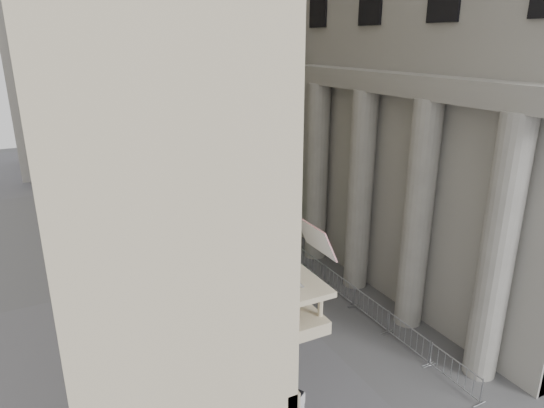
{
  "coord_description": "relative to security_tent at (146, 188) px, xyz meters",
  "views": [
    {
      "loc": [
        -9.94,
        -4.33,
        12.17
      ],
      "look_at": [
        0.29,
        15.81,
        4.5
      ],
      "focal_mm": 32.0,
      "sensor_mm": 36.0,
      "label": 1
    }
  ],
  "objects": [
    {
      "name": "scooter_14",
      "position": [
        0.07,
        -4.43,
        -3.03
      ],
      "size": [
        1.49,
        1.2,
        1.5
      ],
      "primitive_type": null,
      "rotation": [
        0.0,
        0.0,
        2.11
      ],
      "color": "white",
      "rests_on": "ground"
    },
    {
      "name": "far_building",
      "position": [
        3.6,
        21.68,
        11.97
      ],
      "size": [
        22.0,
        10.0,
        30.0
      ],
      "primitive_type": "cube",
      "color": "#ADABA4",
      "rests_on": "ground"
    },
    {
      "name": "scooter_9",
      "position": [
        0.07,
        -10.66,
        -3.03
      ],
      "size": [
        1.49,
        1.2,
        1.5
      ],
      "primitive_type": null,
      "rotation": [
        0.0,
        0.0,
        2.11
      ],
      "color": "white",
      "rests_on": "ground"
    },
    {
      "name": "street_lamp",
      "position": [
        0.03,
        -1.34,
        1.5
      ],
      "size": [
        2.4,
        0.98,
        7.65
      ],
      "rotation": [
        0.0,
        0.0,
        -0.34
      ],
      "color": "#919499",
      "rests_on": "ground"
    },
    {
      "name": "barrier_4",
      "position": [
        6.43,
        -10.41,
        -3.03
      ],
      "size": [
        0.6,
        2.4,
        1.1
      ],
      "primitive_type": null,
      "color": "#9C9EA3",
      "rests_on": "ground"
    },
    {
      "name": "scooter_3",
      "position": [
        0.07,
        -18.14,
        -3.03
      ],
      "size": [
        1.49,
        1.2,
        1.5
      ],
      "primitive_type": null,
      "rotation": [
        0.0,
        0.0,
        2.11
      ],
      "color": "white",
      "rests_on": "ground"
    },
    {
      "name": "pedestrian_a",
      "position": [
        4.61,
        0.35,
        -2.21
      ],
      "size": [
        0.66,
        0.5,
        1.64
      ],
      "primitive_type": "imported",
      "rotation": [
        0.0,
        0.0,
        3.34
      ],
      "color": "black",
      "rests_on": "ground"
    },
    {
      "name": "scooter_7",
      "position": [
        0.07,
        -13.15,
        -3.03
      ],
      "size": [
        1.49,
        1.2,
        1.5
      ],
      "primitive_type": null,
      "rotation": [
        0.0,
        0.0,
        2.11
      ],
      "color": "white",
      "rests_on": "ground"
    },
    {
      "name": "blue_awning",
      "position": [
        7.75,
        -0.32,
        -3.03
      ],
      "size": [
        1.6,
        3.0,
        3.0
      ],
      "primitive_type": null,
      "color": "navy",
      "rests_on": "ground"
    },
    {
      "name": "scooter_10",
      "position": [
        0.07,
        -9.42,
        -3.03
      ],
      "size": [
        1.49,
        1.2,
        1.5
      ],
      "primitive_type": null,
      "rotation": [
        0.0,
        0.0,
        2.11
      ],
      "color": "white",
      "rests_on": "ground"
    },
    {
      "name": "info_kiosk",
      "position": [
        1.11,
        -4.91,
        -2.02
      ],
      "size": [
        0.56,
        0.98,
        2.0
      ],
      "rotation": [
        0.0,
        0.0,
        0.32
      ],
      "color": "black",
      "rests_on": "ground"
    },
    {
      "name": "barrier_3",
      "position": [
        6.43,
        -12.91,
        -3.03
      ],
      "size": [
        0.6,
        2.4,
        1.1
      ],
      "primitive_type": null,
      "color": "#9C9EA3",
      "rests_on": "ground"
    },
    {
      "name": "barrier_2",
      "position": [
        6.43,
        -15.41,
        -3.03
      ],
      "size": [
        0.6,
        2.4,
        1.1
      ],
      "primitive_type": null,
      "color": "#9C9EA3",
      "rests_on": "ground"
    },
    {
      "name": "pedestrian_b",
      "position": [
        3.65,
        -0.04,
        -2.04
      ],
      "size": [
        1.2,
        1.2,
        1.96
      ],
      "primitive_type": "imported",
      "rotation": [
        0.0,
        0.0,
        2.36
      ],
      "color": "black",
      "rests_on": "ground"
    },
    {
      "name": "iron_fence",
      "position": [
        -0.7,
        -8.32,
        -3.03
      ],
      "size": [
        0.3,
        28.0,
        1.4
      ],
      "primitive_type": null,
      "color": "black",
      "rests_on": "ground"
    },
    {
      "name": "security_tent",
      "position": [
        0.0,
        0.0,
        0.0
      ],
      "size": [
        4.46,
        4.46,
        3.62
      ],
      "color": "white",
      "rests_on": "ground"
    },
    {
      "name": "scooter_11",
      "position": [
        0.07,
        -8.17,
        -3.03
      ],
      "size": [
        1.49,
        1.2,
        1.5
      ],
      "primitive_type": null,
      "rotation": [
        0.0,
        0.0,
        2.11
      ],
      "color": "white",
      "rests_on": "ground"
    },
    {
      "name": "scooter_13",
      "position": [
        0.07,
        -5.68,
        -3.03
      ],
      "size": [
        1.49,
        1.2,
        1.5
      ],
      "primitive_type": null,
      "rotation": [
        0.0,
        0.0,
        2.11
      ],
      "color": "white",
      "rests_on": "ground"
    },
    {
      "name": "scooter_5",
      "position": [
        0.07,
        -15.65,
        -3.03
      ],
      "size": [
        1.49,
        1.2,
        1.5
      ],
      "primitive_type": null,
      "rotation": [
        0.0,
        0.0,
        2.11
      ],
      "color": "white",
      "rests_on": "ground"
    },
    {
      "name": "barrier_0",
      "position": [
        6.43,
        -20.41,
        -3.03
      ],
      "size": [
        0.6,
        2.4,
        1.1
      ],
      "primitive_type": null,
      "color": "#9C9EA3",
      "rests_on": "ground"
    },
    {
      "name": "scooter_4",
      "position": [
        0.07,
        -16.89,
        -3.03
      ],
      "size": [
        1.49,
        1.2,
        1.5
      ],
      "primitive_type": null,
      "rotation": [
        0.0,
        0.0,
        2.11
      ],
      "color": "white",
      "rests_on": "ground"
    },
    {
      "name": "scooter_15",
      "position": [
        0.07,
        -3.18,
        -3.03
      ],
      "size": [
        1.49,
        1.2,
        1.5
      ],
      "primitive_type": null,
      "rotation": [
        0.0,
        0.0,
        2.11
      ],
      "color": "white",
      "rests_on": "ground"
    },
    {
      "name": "scooter_8",
      "position": [
        0.07,
        -11.91,
        -3.03
      ],
      "size": [
        1.49,
        1.2,
        1.5
      ],
      "primitive_type": null,
      "rotation": [
        0.0,
        0.0,
        2.11
      ],
      "color": "white",
      "rests_on": "ground"
    },
    {
      "name": "barrier_5",
      "position": [
        6.43,
        -7.91,
        -3.03
      ],
      "size": [
        0.6,
        2.4,
        1.1
      ],
      "primitive_type": null,
      "color": "#9C9EA3",
      "rests_on": "ground"
    },
    {
      "name": "barrier_1",
      "position": [
        6.43,
        -17.91,
        -3.03
      ],
      "size": [
        0.6,
        2.4,
        1.1
      ],
      "primitive_type": null,
      "color": "#9C9EA3",
      "rests_on": "ground"
    },
    {
      "name": "scooter_6",
      "position": [
        0.07,
        -14.4,
        -3.03
      ],
      "size": [
        1.49,
        1.2,
        1.5
      ],
      "primitive_type": null,
      "rotation": [
        0.0,
        0.0,
        2.11
      ],
      "color": "white",
      "rests_on": "ground"
    },
    {
      "name": "pedestrian_c",
      "position": [
        2.02,
        2.16,
        -2.14
      ],
      "size": [
        1.01,
        0.84,
        1.77
      ],
      "primitive_type": "imported",
      "rotation": [
        0.0,
        0.0,
        3.52
      ],
      "color": "black",
      "rests_on": "ground"
    },
    {
      "name": "scooter_12",
      "position": [
        0.07,
        -6.92,
        -3.03
      ],
      "size": [
        1.49,
        1.2,
        1.5
      ],
      "primitive_type": null,
      "rotation": [
        0.0,
        0.0,
        2.11
      ],
      "color": "white",
      "rests_on": "ground"
    }
  ]
}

